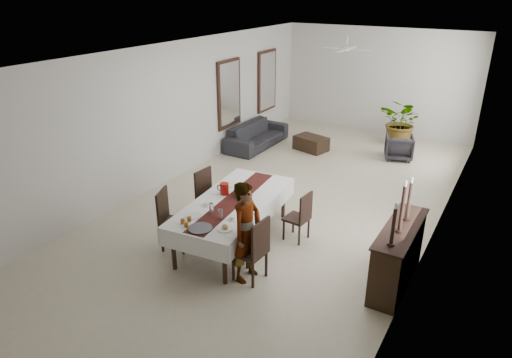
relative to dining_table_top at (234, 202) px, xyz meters
The scene contains 88 objects.
floor 2.09m from the dining_table_top, 86.58° to the left, with size 6.00×12.00×0.00m, color beige.
ceiling 3.10m from the dining_table_top, 86.58° to the left, with size 6.00×12.00×0.02m, color white.
wall_back 7.98m from the dining_table_top, 89.16° to the left, with size 6.00×0.02×3.20m, color silver.
wall_front 4.14m from the dining_table_top, 88.37° to the right, with size 6.00×0.02×3.20m, color silver.
wall_left 3.57m from the dining_table_top, 146.09° to the left, with size 0.02×12.00×3.20m, color silver.
wall_right 3.76m from the dining_table_top, 31.89° to the left, with size 0.02×12.00×3.20m, color silver.
dining_table_top is the anchor object (origin of this frame).
table_leg_fl 1.38m from the dining_table_top, 105.31° to the right, with size 0.08×0.08×0.76m, color black.
table_leg_fr 1.38m from the dining_table_top, 63.10° to the right, with size 0.08×0.08×0.76m, color black.
table_leg_bl 1.38m from the dining_table_top, 116.90° to the left, with size 0.08×0.08×0.76m, color black.
table_leg_br 1.38m from the dining_table_top, 74.69° to the left, with size 0.08×0.08×0.76m, color black.
tablecloth_top 0.03m from the dining_table_top, ahead, with size 1.28×2.79×0.01m, color white.
tablecloth_drape_left 0.64m from the dining_table_top, behind, with size 0.01×2.79×0.32m, color silver.
tablecloth_drape_right 0.64m from the dining_table_top, ahead, with size 0.01×2.79×0.32m, color white.
tablecloth_drape_near 1.40m from the dining_table_top, 84.21° to the right, with size 1.28×0.01×0.32m, color white.
tablecloth_drape_far 1.40m from the dining_table_top, 95.79° to the left, with size 1.28×0.01×0.32m, color silver.
table_runner 0.04m from the dining_table_top, ahead, with size 0.38×2.70×0.00m, color #531B17.
red_pitcher 0.35m from the dining_table_top, 154.83° to the left, with size 0.16×0.16×0.22m, color maroon.
pitcher_handle 0.42m from the dining_table_top, 161.67° to the left, with size 0.13×0.13×0.02m, color #98150B.
wine_glass_near 0.73m from the dining_table_top, 73.75° to the right, with size 0.08×0.08×0.18m, color white.
wine_glass_mid 0.62m from the dining_table_top, 94.51° to the right, with size 0.08×0.08×0.18m, color white.
wine_glass_far 0.15m from the dining_table_top, 50.79° to the left, with size 0.08×0.08×0.18m, color white.
teacup_right 0.73m from the dining_table_top, 57.64° to the right, with size 0.10×0.10×0.06m, color white.
saucer_right 0.73m from the dining_table_top, 57.64° to the right, with size 0.16×0.16×0.01m, color white.
teacup_left 0.50m from the dining_table_top, 124.81° to the right, with size 0.10×0.10×0.06m, color white.
saucer_left 0.50m from the dining_table_top, 124.81° to the right, with size 0.16×0.16×0.01m, color white.
plate_near_right 1.04m from the dining_table_top, 64.07° to the right, with size 0.26×0.26×0.02m, color white.
bread_near_right 1.04m from the dining_table_top, 64.07° to the right, with size 0.10×0.10×0.10m, color tan.
plate_near_left 0.87m from the dining_table_top, 106.01° to the right, with size 0.26×0.26×0.02m, color silver.
plate_far_left 0.69m from the dining_table_top, 125.98° to the left, with size 0.26×0.26×0.02m, color white.
serving_tray 1.14m from the dining_table_top, 84.21° to the right, with size 0.39×0.39×0.02m, color #414045.
jam_jar_a 1.19m from the dining_table_top, 95.72° to the right, with size 0.07×0.07×0.08m, color #955E15.
jam_jar_b 1.16m from the dining_table_top, 101.63° to the right, with size 0.07×0.07×0.08m, color #934915.
jam_jar_c 1.04m from the dining_table_top, 100.57° to the right, with size 0.07×0.07×0.08m, color #8A5214.
fruit_basket 0.29m from the dining_table_top, 84.48° to the left, with size 0.32×0.32×0.11m, color brown.
fruit_red 0.35m from the dining_table_top, 79.29° to the left, with size 0.10×0.10×0.10m, color maroon.
fruit_green 0.35m from the dining_table_top, 93.75° to the left, with size 0.09×0.09×0.09m, color olive.
fruit_yellow 0.28m from the dining_table_top, 81.75° to the left, with size 0.09×0.09×0.09m, color gold.
chair_right_near_seat 1.24m from the dining_table_top, 44.70° to the right, with size 0.46×0.46×0.05m, color black.
chair_right_near_leg_fl 1.57m from the dining_table_top, 45.45° to the right, with size 0.05×0.05×0.46m, color black.
chair_right_near_leg_fr 1.37m from the dining_table_top, 32.34° to the right, with size 0.05×0.05×0.46m, color black.
chair_right_near_leg_bl 1.33m from the dining_table_top, 57.44° to the right, with size 0.05×0.05×0.46m, color black.
chair_right_near_leg_br 1.09m from the dining_table_top, 43.53° to the right, with size 0.05×0.05×0.46m, color black.
chair_right_near_back 1.37m from the dining_table_top, 38.91° to the right, with size 0.46×0.04×0.59m, color black.
chair_right_far_seat 1.20m from the dining_table_top, 33.72° to the left, with size 0.41×0.41×0.05m, color black.
chair_right_far_leg_fl 1.33m from the dining_table_top, 22.42° to the left, with size 0.04×0.04×0.40m, color black.
chair_right_far_leg_fr 1.50m from the dining_table_top, 34.68° to the left, with size 0.04×0.04×0.40m, color black.
chair_right_far_leg_bl 1.08m from the dining_table_top, 32.27° to the left, with size 0.04×0.04×0.40m, color black.
chair_right_far_leg_br 1.29m from the dining_table_top, 45.48° to the left, with size 0.04×0.04×0.40m, color black.
chair_right_far_back 1.30m from the dining_table_top, 28.54° to the left, with size 0.41×0.04×0.52m, color black.
chair_left_near_seat 1.09m from the dining_table_top, 136.84° to the right, with size 0.47×0.47×0.05m, color black.
chair_left_near_leg_fl 1.30m from the dining_table_top, 149.13° to the right, with size 0.05×0.05×0.46m, color black.
chair_left_near_leg_fr 1.42m from the dining_table_top, 132.46° to the right, with size 0.05×0.05×0.46m, color black.
chair_left_near_leg_bl 0.98m from the dining_table_top, 143.96° to the right, with size 0.05×0.05×0.46m, color black.
chair_left_near_leg_br 1.13m from the dining_table_top, 122.08° to the right, with size 0.05×0.05×0.46m, color black.
chair_left_near_back 1.25m from the dining_table_top, 140.69° to the right, with size 0.47×0.04×0.59m, color black.
chair_left_far_seat 0.84m from the dining_table_top, 155.72° to the left, with size 0.47×0.47×0.05m, color black.
chair_left_far_leg_fl 1.17m from the dining_table_top, 149.36° to the left, with size 0.05×0.05×0.46m, color black.
chair_left_far_leg_fr 1.08m from the dining_table_top, behind, with size 0.05×0.05×0.46m, color black.
chair_left_far_leg_bl 0.90m from the dining_table_top, 135.58° to the left, with size 0.05×0.05×0.46m, color black.
chair_left_far_leg_br 0.78m from the dining_table_top, 167.75° to the left, with size 0.05×0.05×0.46m, color black.
chair_left_far_back 0.99m from the dining_table_top, 159.94° to the left, with size 0.47×0.04×0.60m, color black.
woman 1.17m from the dining_table_top, 46.79° to the right, with size 0.61×0.40×1.66m, color #92969A.
sideboard_body 2.92m from the dining_table_top, ahead, with size 0.43×1.62×0.97m, color black.
sideboard_top 2.91m from the dining_table_top, ahead, with size 0.48×1.69×0.03m, color black.
candlestick_near_base 2.93m from the dining_table_top, ahead, with size 0.11×0.11×0.03m, color black.
candlestick_near_shaft 2.97m from the dining_table_top, ahead, with size 0.05×0.05×0.54m, color black.
candlestick_near_candle 3.04m from the dining_table_top, ahead, with size 0.04×0.04×0.09m, color white.
candlestick_mid_base 2.91m from the dining_table_top, ahead, with size 0.11×0.11×0.03m, color black.
candlestick_mid_shaft 2.96m from the dining_table_top, ahead, with size 0.05×0.05×0.70m, color black.
candlestick_mid_candle 3.06m from the dining_table_top, ahead, with size 0.04×0.04×0.09m, color white.
candlestick_far_base 2.94m from the dining_table_top, ahead, with size 0.11×0.11×0.03m, color black.
candlestick_far_shaft 2.99m from the dining_table_top, ahead, with size 0.05×0.05×0.60m, color black.
candlestick_far_candle 3.07m from the dining_table_top, ahead, with size 0.04×0.04×0.09m, color beige.
sofa 5.36m from the dining_table_top, 116.09° to the left, with size 2.27×0.89×0.66m, color #28262B.
armchair 6.04m from the dining_table_top, 75.86° to the left, with size 0.70×0.72×0.65m, color #2B282D.
coffee_table 5.37m from the dining_table_top, 99.09° to the left, with size 0.89×0.59×0.40m, color black.
potted_plant 7.13m from the dining_table_top, 80.14° to the left, with size 1.24×1.07×1.37m, color #335321.
mirror_frame_near 5.09m from the dining_table_top, 124.50° to the left, with size 0.06×1.05×1.85m, color black.
mirror_glass_near 5.07m from the dining_table_top, 124.17° to the left, with size 0.01×0.90×1.70m, color silver.
mirror_frame_far 6.90m from the dining_table_top, 114.51° to the left, with size 0.06×1.05×1.85m, color black.
mirror_glass_far 6.89m from the dining_table_top, 114.24° to the left, with size 0.01×0.90×1.70m, color white.
fan_rod 5.46m from the dining_table_top, 88.66° to the left, with size 0.04×0.04×0.20m, color white.
fan_hub 5.37m from the dining_table_top, 88.66° to the left, with size 0.16×0.16×0.08m, color white.
fan_blade_n 5.70m from the dining_table_top, 88.74° to the left, with size 0.10×0.55×0.01m, color white.
fan_blade_s 5.05m from the dining_table_top, 88.55° to the left, with size 0.10×0.55×0.01m, color white.
fan_blade_e 5.39m from the dining_table_top, 84.61° to the left, with size 0.55×0.10×0.01m, color white.
fan_blade_w 5.38m from the dining_table_top, 92.71° to the left, with size 0.55×0.10×0.01m, color white.
Camera 1 is at (3.96, -8.02, 4.39)m, focal length 32.00 mm.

